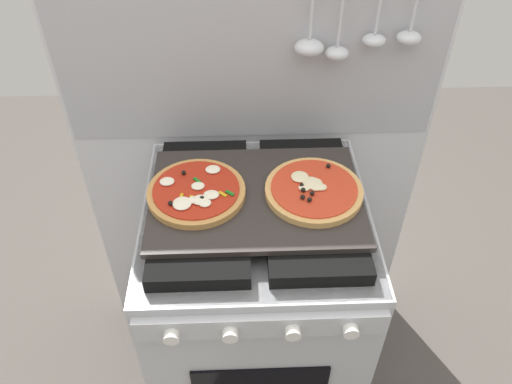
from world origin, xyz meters
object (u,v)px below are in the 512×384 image
(pizza_right, at_px, (314,191))
(baking_tray, at_px, (256,197))
(pizza_left, at_px, (196,192))
(stove, at_px, (256,303))

(pizza_right, bearing_deg, baking_tray, 179.24)
(pizza_left, xyz_separation_m, pizza_right, (0.30, -0.01, -0.00))
(stove, relative_size, pizza_right, 3.60)
(pizza_left, bearing_deg, baking_tray, -1.46)
(baking_tray, xyz_separation_m, pizza_left, (-0.15, 0.00, 0.02))
(baking_tray, bearing_deg, stove, -90.00)
(stove, height_order, baking_tray, baking_tray)
(pizza_left, distance_m, pizza_right, 0.30)
(baking_tray, relative_size, pizza_right, 2.16)
(stove, bearing_deg, pizza_right, -0.12)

